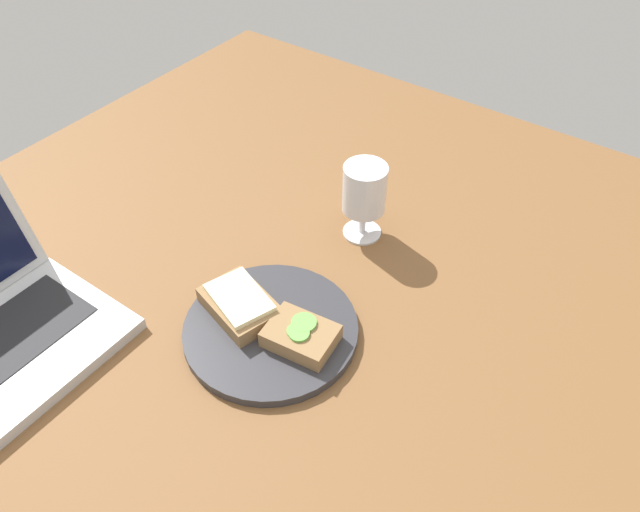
{
  "coord_description": "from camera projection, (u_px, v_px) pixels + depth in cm",
  "views": [
    {
      "loc": [
        -49.44,
        -39.53,
        73.87
      ],
      "look_at": [
        6.45,
        0.63,
        8.0
      ],
      "focal_mm": 35.0,
      "sensor_mm": 36.0,
      "label": 1
    }
  ],
  "objects": [
    {
      "name": "plate",
      "position": [
        271.0,
        329.0,
        0.9
      ],
      "size": [
        25.35,
        25.35,
        1.51
      ],
      "primitive_type": "cylinder",
      "color": "#333338",
      "rests_on": "wooden_table"
    },
    {
      "name": "wooden_table",
      "position": [
        299.0,
        312.0,
        0.96
      ],
      "size": [
        140.0,
        140.0,
        3.0
      ],
      "primitive_type": "cube",
      "color": "brown",
      "rests_on": "ground"
    },
    {
      "name": "sandwich_with_cheese",
      "position": [
        240.0,
        304.0,
        0.91
      ],
      "size": [
        10.71,
        13.29,
        3.38
      ],
      "color": "#937047",
      "rests_on": "plate"
    },
    {
      "name": "sandwich_with_cucumber",
      "position": [
        301.0,
        335.0,
        0.87
      ],
      "size": [
        8.2,
        10.38,
        3.02
      ],
      "color": "#937047",
      "rests_on": "plate"
    },
    {
      "name": "wine_glass",
      "position": [
        364.0,
        191.0,
        1.0
      ],
      "size": [
        7.2,
        7.2,
        13.62
      ],
      "color": "white",
      "rests_on": "wooden_table"
    }
  ]
}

